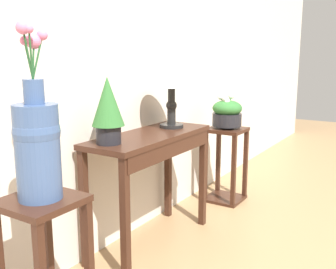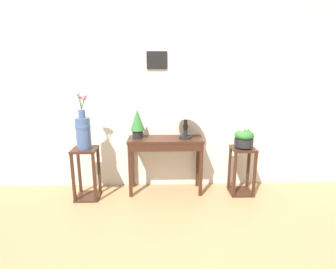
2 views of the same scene
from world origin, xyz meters
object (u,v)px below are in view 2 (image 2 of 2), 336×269
at_px(flower_vase_tall_left, 83,129).
at_px(pedestal_stand_left, 87,174).
at_px(planter_bowl_wide_right, 244,138).
at_px(potted_plant_on_console, 137,122).
at_px(console_table, 165,148).
at_px(pedestal_stand_right, 242,171).
at_px(table_lamp, 186,112).

bearing_deg(flower_vase_tall_left, pedestal_stand_left, -139.37).
bearing_deg(planter_bowl_wide_right, potted_plant_on_console, 175.32).
distance_m(console_table, pedestal_stand_left, 1.12).
bearing_deg(pedestal_stand_right, pedestal_stand_left, -177.85).
distance_m(console_table, planter_bowl_wide_right, 1.08).
relative_size(flower_vase_tall_left, pedestal_stand_right, 1.10).
height_order(potted_plant_on_console, pedestal_stand_left, potted_plant_on_console).
height_order(table_lamp, planter_bowl_wide_right, table_lamp).
height_order(flower_vase_tall_left, planter_bowl_wide_right, flower_vase_tall_left).
bearing_deg(console_table, potted_plant_on_console, 171.97).
bearing_deg(pedestal_stand_left, flower_vase_tall_left, 40.63).
bearing_deg(table_lamp, flower_vase_tall_left, -172.91).
height_order(table_lamp, pedestal_stand_right, table_lamp).
xyz_separation_m(flower_vase_tall_left, pedestal_stand_right, (2.13, 0.08, -0.63)).
bearing_deg(table_lamp, pedestal_stand_right, -6.29).
bearing_deg(console_table, pedestal_stand_left, -172.22).
xyz_separation_m(table_lamp, pedestal_stand_left, (-1.34, -0.17, -0.81)).
xyz_separation_m(pedestal_stand_left, pedestal_stand_right, (2.13, 0.08, -0.02)).
bearing_deg(potted_plant_on_console, flower_vase_tall_left, -163.80).
height_order(pedestal_stand_left, planter_bowl_wide_right, planter_bowl_wide_right).
bearing_deg(flower_vase_tall_left, pedestal_stand_right, 2.14).
relative_size(console_table, flower_vase_tall_left, 1.38).
distance_m(console_table, flower_vase_tall_left, 1.12).
bearing_deg(planter_bowl_wide_right, flower_vase_tall_left, -177.84).
relative_size(console_table, potted_plant_on_console, 2.57).
relative_size(pedestal_stand_right, planter_bowl_wide_right, 2.16).
bearing_deg(potted_plant_on_console, console_table, -8.03).
relative_size(table_lamp, flower_vase_tall_left, 0.66).
xyz_separation_m(console_table, planter_bowl_wide_right, (1.07, -0.06, 0.15)).
relative_size(console_table, planter_bowl_wide_right, 3.29).
distance_m(console_table, pedestal_stand_right, 1.12).
bearing_deg(potted_plant_on_console, planter_bowl_wide_right, -4.68).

